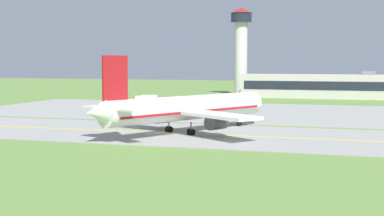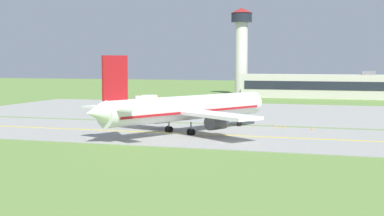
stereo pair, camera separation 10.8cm
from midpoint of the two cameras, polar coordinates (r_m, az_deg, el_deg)
ground_plane at (r=92.75m, az=-3.07°, el=-2.57°), size 500.00×500.00×0.00m
taxiway_strip at (r=92.74m, az=-3.08°, el=-2.54°), size 240.00×28.00×0.10m
apron_pad at (r=130.59m, az=7.56°, el=-0.45°), size 140.00×52.00×0.10m
taxiway_centreline at (r=92.74m, az=-3.08°, el=-2.51°), size 220.00×0.60×0.01m
airplane_lead at (r=92.09m, az=-0.55°, el=-0.04°), size 30.46×36.71×12.70m
service_truck_baggage at (r=144.68m, az=0.19°, el=0.69°), size 4.52×6.28×2.60m
service_truck_fuel at (r=143.87m, az=4.75°, el=0.65°), size 6.34×3.95×2.60m
service_truck_catering at (r=132.60m, az=-7.40°, el=0.13°), size 4.95×6.58×2.59m
service_truck_pushback at (r=153.85m, az=-4.66°, el=0.92°), size 6.18×4.91×2.60m
terminal_building at (r=184.27m, az=13.99°, el=2.14°), size 57.05×8.16×8.76m
control_tower at (r=197.41m, az=5.06°, el=6.57°), size 7.60×7.60×30.29m
traffic_cone_near_edge at (r=100.08m, az=9.34°, el=-1.92°), size 0.44×0.44×0.60m
traffic_cone_mid_edge at (r=98.40m, az=12.13°, el=-2.07°), size 0.44×0.44×0.60m
traffic_cone_far_edge at (r=100.29m, az=8.69°, el=-1.89°), size 0.44×0.44×0.60m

